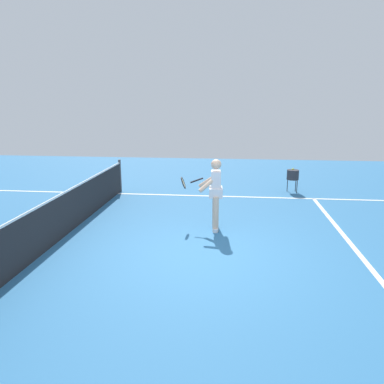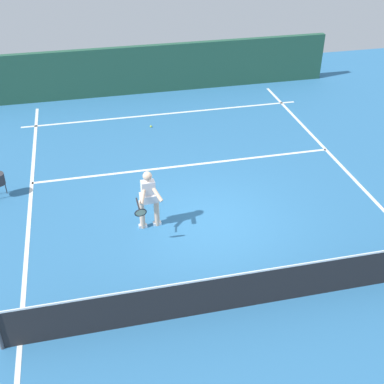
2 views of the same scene
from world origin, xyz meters
name	(u,v)px [view 1 (image 1 of 2)]	position (x,y,z in m)	size (l,w,h in m)	color
ground_plane	(200,256)	(0.00, 0.00, 0.00)	(23.88, 23.88, 0.00)	teal
service_line_marking	(366,263)	(0.00, -2.91, 0.00)	(8.92, 0.10, 0.01)	white
sideline_right_marking	(213,196)	(4.46, 0.00, 0.00)	(0.10, 16.37, 0.01)	white
court_net	(46,226)	(0.00, 2.91, 0.47)	(9.60, 0.08, 1.00)	#4C4C51
tennis_player	(214,191)	(1.54, -0.17, 0.85)	(0.75, 0.97, 1.55)	beige
ball_hopper	(293,175)	(5.22, -2.40, 0.55)	(0.36, 0.36, 0.74)	#333338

